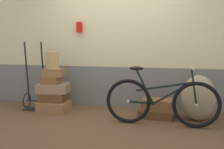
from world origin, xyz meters
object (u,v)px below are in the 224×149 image
(suitcase_5, at_px, (156,113))
(wicker_basket, at_px, (52,60))
(suitcase_1, at_px, (53,97))
(suitcase_3, at_px, (51,80))
(suitcase_0, at_px, (54,106))
(bicycle, at_px, (161,102))
(suitcase_2, at_px, (54,88))
(suitcase_4, at_px, (53,73))
(suitcase_6, at_px, (159,104))
(burlap_sack, at_px, (198,98))
(luggage_trolley, at_px, (35,93))

(suitcase_5, distance_m, wicker_basket, 2.07)
(suitcase_1, height_order, suitcase_3, suitcase_3)
(suitcase_0, xyz_separation_m, bicycle, (1.94, -0.36, 0.28))
(suitcase_2, height_order, wicker_basket, wicker_basket)
(suitcase_4, relative_size, suitcase_5, 0.63)
(suitcase_3, bearing_deg, suitcase_0, -21.16)
(suitcase_6, height_order, burlap_sack, burlap_sack)
(wicker_basket, relative_size, luggage_trolley, 0.25)
(suitcase_1, relative_size, suitcase_4, 1.31)
(wicker_basket, xyz_separation_m, burlap_sack, (2.55, -0.02, -0.58))
(wicker_basket, bearing_deg, bicycle, -11.25)
(suitcase_1, xyz_separation_m, suitcase_3, (-0.03, -0.00, 0.31))
(luggage_trolley, bearing_deg, suitcase_2, -9.30)
(suitcase_4, xyz_separation_m, burlap_sack, (2.55, -0.04, -0.35))
(suitcase_2, distance_m, suitcase_4, 0.29)
(suitcase_1, relative_size, luggage_trolley, 0.37)
(wicker_basket, bearing_deg, suitcase_4, 88.30)
(suitcase_0, xyz_separation_m, suitcase_6, (1.91, 0.04, 0.13))
(suitcase_6, bearing_deg, burlap_sack, 1.72)
(suitcase_0, height_order, burlap_sack, burlap_sack)
(suitcase_6, xyz_separation_m, luggage_trolley, (-2.35, 0.08, 0.07))
(burlap_sack, bearing_deg, suitcase_4, 179.02)
(suitcase_1, xyz_separation_m, suitcase_4, (0.00, 0.02, 0.45))
(suitcase_2, distance_m, bicycle, 2.01)
(suitcase_5, distance_m, luggage_trolley, 2.31)
(bicycle, bearing_deg, suitcase_0, 169.47)
(luggage_trolley, bearing_deg, suitcase_4, -9.74)
(suitcase_3, relative_size, suitcase_6, 0.59)
(suitcase_0, xyz_separation_m, luggage_trolley, (-0.44, 0.13, 0.20))
(suitcase_4, distance_m, suitcase_6, 1.99)
(suitcase_2, relative_size, wicker_basket, 1.75)
(suitcase_2, distance_m, luggage_trolley, 0.44)
(suitcase_2, relative_size, burlap_sack, 0.74)
(suitcase_1, height_order, suitcase_2, suitcase_2)
(suitcase_6, bearing_deg, wicker_basket, -174.83)
(suitcase_3, height_order, luggage_trolley, luggage_trolley)
(suitcase_3, bearing_deg, luggage_trolley, 170.55)
(bicycle, bearing_deg, suitcase_6, 94.88)
(suitcase_4, xyz_separation_m, wicker_basket, (-0.00, -0.02, 0.23))
(suitcase_5, xyz_separation_m, burlap_sack, (0.68, -0.03, 0.31))
(suitcase_3, xyz_separation_m, suitcase_4, (0.04, 0.03, 0.14))
(suitcase_5, xyz_separation_m, luggage_trolley, (-2.30, 0.09, 0.23))
(luggage_trolley, bearing_deg, suitcase_3, -14.30)
(suitcase_5, bearing_deg, burlap_sack, 1.23)
(suitcase_4, relative_size, burlap_sack, 0.48)
(luggage_trolley, distance_m, burlap_sack, 2.98)
(burlap_sack, bearing_deg, suitcase_2, 178.93)
(suitcase_3, height_order, suitcase_6, suitcase_3)
(suitcase_1, bearing_deg, suitcase_2, 90.39)
(suitcase_2, bearing_deg, suitcase_3, -143.56)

